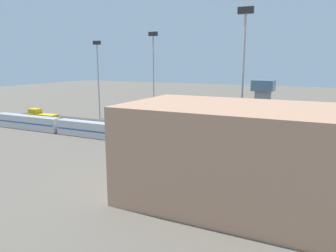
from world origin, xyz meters
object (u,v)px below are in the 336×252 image
object	(u,v)px
light_mast_2	(153,67)
maintenance_shed	(258,157)
light_mast_1	(243,67)
train_on_track_3	(42,119)
train_on_track_2	(184,130)
train_on_track_0	(228,124)
train_on_track_4	(183,140)
control_tower	(263,100)
light_mast_0	(98,69)

from	to	relation	value
light_mast_2	maintenance_shed	bearing A→B (deg)	131.65
light_mast_1	maintenance_shed	distance (m)	22.50
light_mast_2	maintenance_shed	size ratio (longest dim) A/B	0.78
train_on_track_3	light_mast_1	world-z (taller)	light_mast_1
light_mast_2	train_on_track_2	bearing A→B (deg)	141.47
light_mast_2	maintenance_shed	distance (m)	60.37
train_on_track_0	light_mast_1	bearing A→B (deg)	110.25
light_mast_2	maintenance_shed	world-z (taller)	light_mast_2
train_on_track_4	control_tower	distance (m)	33.41
light_mast_1	train_on_track_3	bearing A→B (deg)	-8.28
train_on_track_2	light_mast_0	distance (m)	41.59
light_mast_1	train_on_track_0	bearing A→B (deg)	-69.75
light_mast_1	train_on_track_4	bearing A→B (deg)	-16.38
train_on_track_3	train_on_track_2	world-z (taller)	train_on_track_3
train_on_track_4	train_on_track_2	xyz separation A→B (m)	(4.17, -10.00, 0.00)
train_on_track_2	light_mast_2	bearing A→B (deg)	-38.53
train_on_track_4	maintenance_shed	world-z (taller)	maintenance_shed
light_mast_1	control_tower	distance (m)	36.21
train_on_track_0	control_tower	size ratio (longest dim) A/B	5.16
light_mast_1	light_mast_2	world-z (taller)	light_mast_1
light_mast_2	control_tower	size ratio (longest dim) A/B	1.99
train_on_track_3	light_mast_2	distance (m)	36.70
train_on_track_3	control_tower	world-z (taller)	control_tower
train_on_track_3	light_mast_1	distance (m)	64.04
train_on_track_3	train_on_track_0	distance (m)	54.68
train_on_track_2	light_mast_2	distance (m)	24.93
light_mast_2	train_on_track_4	bearing A→B (deg)	131.26
light_mast_0	maintenance_shed	distance (m)	76.58
train_on_track_4	light_mast_1	distance (m)	21.21
train_on_track_2	train_on_track_4	bearing A→B (deg)	112.63
train_on_track_3	train_on_track_4	bearing A→B (deg)	174.06
train_on_track_0	light_mast_2	bearing A→B (deg)	-5.15
train_on_track_3	train_on_track_0	world-z (taller)	same
maintenance_shed	control_tower	distance (m)	53.76
train_on_track_2	train_on_track_0	bearing A→B (deg)	-131.12
control_tower	light_mast_0	bearing A→B (deg)	8.30
light_mast_2	control_tower	world-z (taller)	light_mast_2
train_on_track_0	light_mast_1	distance (m)	29.79
train_on_track_0	light_mast_2	distance (m)	28.34
light_mast_1	train_on_track_2	bearing A→B (deg)	-38.43
light_mast_0	train_on_track_2	bearing A→B (deg)	160.18
train_on_track_4	train_on_track_2	bearing A→B (deg)	-67.37
train_on_track_3	light_mast_2	bearing A→B (deg)	-149.00
maintenance_shed	train_on_track_3	bearing A→B (deg)	-21.80
control_tower	train_on_track_0	bearing A→B (deg)	57.91
train_on_track_3	light_mast_1	xyz separation A→B (m)	(-61.41, 8.94, 15.83)
maintenance_shed	control_tower	size ratio (longest dim) A/B	2.54
light_mast_0	control_tower	xyz separation A→B (m)	(-52.21, -7.61, -8.40)
train_on_track_2	maintenance_shed	xyz separation A→B (m)	(-24.18, 32.21, 4.63)
light_mast_2	maintenance_shed	xyz separation A→B (m)	(-39.46, 44.37, -10.87)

